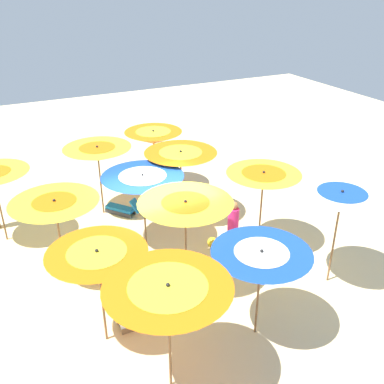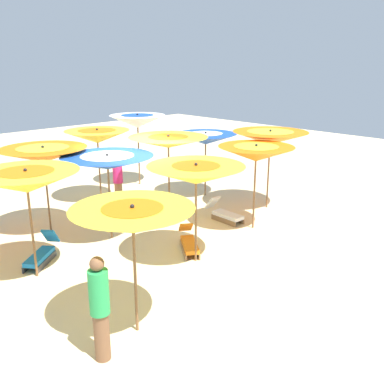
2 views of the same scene
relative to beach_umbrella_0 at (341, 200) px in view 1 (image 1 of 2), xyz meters
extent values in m
cube|color=beige|center=(-3.53, 2.69, -2.33)|extent=(37.44, 37.44, 0.04)
cylinder|color=brown|center=(0.00, 0.00, -1.16)|extent=(0.05, 0.05, 2.30)
cone|color=white|center=(0.00, 0.00, -0.01)|extent=(1.98, 1.98, 0.45)
cone|color=#1947B2|center=(0.00, 0.00, 0.09)|extent=(1.15, 1.15, 0.26)
sphere|color=black|center=(0.00, 0.00, 0.24)|extent=(0.07, 0.07, 0.07)
cylinder|color=brown|center=(-0.70, 2.13, -1.27)|extent=(0.05, 0.05, 2.09)
cone|color=yellow|center=(-0.70, 2.13, -0.22)|extent=(2.02, 2.02, 0.40)
cone|color=orange|center=(-0.70, 2.13, -0.13)|extent=(1.19, 1.19, 0.24)
sphere|color=black|center=(-0.70, 2.13, 0.01)|extent=(0.07, 0.07, 0.07)
cylinder|color=brown|center=(-2.01, 4.57, -1.28)|extent=(0.05, 0.05, 2.07)
cone|color=orange|center=(-2.01, 4.57, -0.24)|extent=(2.21, 2.21, 0.37)
cone|color=yellow|center=(-2.01, 4.57, -0.16)|extent=(1.30, 1.30, 0.22)
sphere|color=black|center=(-2.01, 4.57, -0.03)|extent=(0.07, 0.07, 0.07)
cylinder|color=brown|center=(-1.96, 6.93, -1.33)|extent=(0.05, 0.05, 1.96)
cone|color=orange|center=(-1.96, 6.93, -0.35)|extent=(2.00, 2.00, 0.45)
cone|color=yellow|center=(-1.96, 6.93, -0.26)|extent=(1.21, 1.21, 0.27)
sphere|color=black|center=(-1.96, 6.93, -0.10)|extent=(0.07, 0.07, 0.07)
cylinder|color=brown|center=(-2.68, -0.70, -1.35)|extent=(0.05, 0.05, 1.92)
cone|color=#1947B2|center=(-2.68, -0.70, -0.39)|extent=(2.04, 2.04, 0.36)
cone|color=white|center=(-2.68, -0.70, -0.31)|extent=(1.11, 1.11, 0.20)
sphere|color=black|center=(-2.68, -0.70, -0.18)|extent=(0.07, 0.07, 0.07)
cylinder|color=brown|center=(-3.31, 1.48, -1.23)|extent=(0.05, 0.05, 2.17)
cone|color=yellow|center=(-3.31, 1.48, -0.14)|extent=(2.24, 2.24, 0.31)
cone|color=orange|center=(-3.31, 1.48, -0.06)|extent=(1.13, 1.13, 0.16)
sphere|color=black|center=(-3.31, 1.48, 0.05)|extent=(0.07, 0.07, 0.07)
cylinder|color=brown|center=(-3.56, 3.69, -1.32)|extent=(0.05, 0.05, 1.98)
cone|color=#1947B2|center=(-3.56, 3.69, -0.33)|extent=(2.26, 2.26, 0.33)
cone|color=white|center=(-3.56, 3.69, -0.25)|extent=(1.30, 1.30, 0.19)
sphere|color=black|center=(-3.56, 3.69, -0.13)|extent=(0.07, 0.07, 0.07)
cylinder|color=brown|center=(-4.17, 6.00, -1.28)|extent=(0.05, 0.05, 2.06)
cone|color=yellow|center=(-4.17, 6.00, -0.25)|extent=(2.10, 2.10, 0.44)
cone|color=orange|center=(-4.17, 6.00, -0.14)|extent=(1.11, 1.11, 0.23)
sphere|color=black|center=(-4.17, 6.00, 0.00)|extent=(0.07, 0.07, 0.07)
cylinder|color=brown|center=(-4.89, -1.15, -1.23)|extent=(0.05, 0.05, 2.17)
cone|color=orange|center=(-4.89, -1.15, -0.14)|extent=(2.24, 2.24, 0.39)
cone|color=yellow|center=(-4.89, -1.15, -0.06)|extent=(1.37, 1.37, 0.24)
sphere|color=black|center=(-4.89, -1.15, 0.08)|extent=(0.07, 0.07, 0.07)
cylinder|color=brown|center=(-5.66, 0.53, -1.29)|extent=(0.05, 0.05, 2.05)
cone|color=orange|center=(-5.66, 0.53, -0.26)|extent=(1.99, 1.99, 0.39)
cone|color=yellow|center=(-5.66, 0.53, -0.17)|extent=(1.16, 1.16, 0.23)
sphere|color=black|center=(-5.66, 0.53, -0.03)|extent=(0.07, 0.07, 0.07)
cylinder|color=brown|center=(-6.00, 3.08, -1.30)|extent=(0.05, 0.05, 2.01)
cone|color=yellow|center=(-6.00, 3.08, -0.30)|extent=(2.13, 2.13, 0.41)
cone|color=orange|center=(-6.00, 3.08, -0.19)|extent=(1.05, 1.05, 0.20)
sphere|color=black|center=(-6.00, 3.08, -0.06)|extent=(0.07, 0.07, 0.07)
cylinder|color=brown|center=(-7.19, 5.68, -1.33)|extent=(0.05, 0.05, 1.97)
cube|color=#333338|center=(-3.81, 5.61, -2.24)|extent=(0.63, 0.78, 0.14)
cube|color=#333338|center=(-3.57, 5.80, -2.24)|extent=(0.63, 0.78, 0.14)
cube|color=#1972B7|center=(-3.69, 5.71, -2.12)|extent=(0.84, 0.95, 0.10)
cube|color=#1972B7|center=(-3.30, 5.21, -1.88)|extent=(0.44, 0.45, 0.41)
cube|color=olive|center=(-4.87, 0.49, -2.24)|extent=(0.92, 0.07, 0.14)
cube|color=olive|center=(-4.86, 0.84, -2.24)|extent=(0.92, 0.07, 0.14)
cube|color=white|center=(-4.87, 0.66, -2.12)|extent=(0.93, 0.38, 0.10)
cube|color=white|center=(-4.25, 0.64, -1.89)|extent=(0.35, 0.36, 0.40)
cube|color=olive|center=(-5.67, 2.74, -2.24)|extent=(0.80, 0.59, 0.14)
cube|color=olive|center=(-5.49, 2.99, -2.24)|extent=(0.80, 0.59, 0.14)
cube|color=orange|center=(-5.58, 2.87, -2.12)|extent=(0.97, 0.82, 0.10)
cube|color=orange|center=(-5.05, 2.49, -1.93)|extent=(0.49, 0.48, 0.32)
cylinder|color=#A3704C|center=(-1.62, 2.07, -1.92)|extent=(0.24, 0.24, 0.78)
cylinder|color=#D82672|center=(-1.62, 2.07, -1.20)|extent=(0.30, 0.30, 0.68)
sphere|color=#A3704C|center=(-1.62, 2.07, -0.75)|extent=(0.21, 0.21, 0.21)
sphere|color=yellow|center=(-1.92, 2.65, -2.16)|extent=(0.30, 0.30, 0.30)
camera|label=1|loc=(-7.10, -6.56, 4.73)|focal=40.87mm
camera|label=2|loc=(-12.37, 9.48, 2.05)|focal=40.65mm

